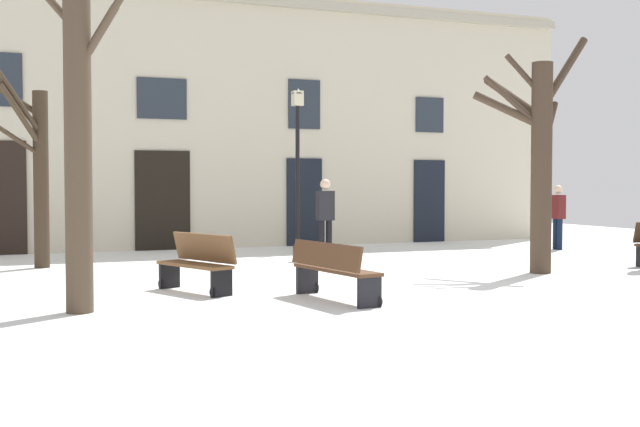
# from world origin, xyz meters

# --- Properties ---
(ground_plane) EXTENTS (32.10, 32.10, 0.00)m
(ground_plane) POSITION_xyz_m (0.00, 0.00, 0.00)
(ground_plane) COLOR white
(building_facade) EXTENTS (20.06, 0.60, 6.76)m
(building_facade) POSITION_xyz_m (-0.01, 7.85, 3.43)
(building_facade) COLOR beige
(building_facade) RESTS_ON ground
(tree_foreground) EXTENTS (1.16, 1.74, 3.91)m
(tree_foreground) POSITION_xyz_m (-5.03, 4.24, 2.03)
(tree_foreground) COLOR #382B1E
(tree_foreground) RESTS_ON ground
(tree_near_facade) EXTENTS (1.68, 1.32, 5.23)m
(tree_near_facade) POSITION_xyz_m (-4.72, -1.78, 2.72)
(tree_near_facade) COLOR #4C3D2D
(tree_near_facade) RESTS_ON ground
(tree_center) EXTENTS (2.31, 1.73, 4.55)m
(tree_center) POSITION_xyz_m (3.81, -0.13, 2.28)
(tree_center) COLOR #423326
(tree_center) RESTS_ON ground
(streetlamp) EXTENTS (0.30, 0.30, 4.00)m
(streetlamp) POSITION_xyz_m (0.97, 5.49, 2.44)
(streetlamp) COLOR black
(streetlamp) RESTS_ON ground
(bench_near_lamp) EXTENTS (0.74, 1.88, 0.86)m
(bench_near_lamp) POSITION_xyz_m (-1.19, -2.02, 0.46)
(bench_near_lamp) COLOR #51331E
(bench_near_lamp) RESTS_ON ground
(bench_back_to_back_right) EXTENTS (1.01, 1.58, 0.92)m
(bench_back_to_back_right) POSITION_xyz_m (-2.83, -0.40, 0.46)
(bench_back_to_back_right) COLOR brown
(bench_back_to_back_right) RESTS_ON ground
(person_strolling) EXTENTS (0.24, 0.39, 1.65)m
(person_strolling) POSITION_xyz_m (7.52, 4.02, 0.91)
(person_strolling) COLOR black
(person_strolling) RESTS_ON ground
(person_by_shop_door) EXTENTS (0.38, 0.24, 1.80)m
(person_by_shop_door) POSITION_xyz_m (1.10, 4.00, 1.01)
(person_by_shop_door) COLOR black
(person_by_shop_door) RESTS_ON ground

